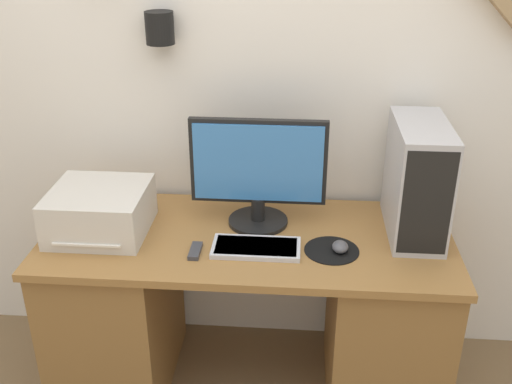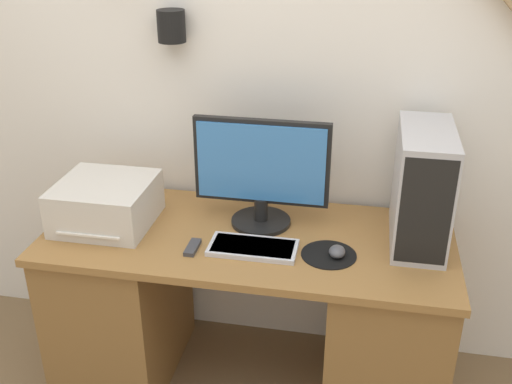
{
  "view_description": "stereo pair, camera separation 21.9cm",
  "coord_description": "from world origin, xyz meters",
  "px_view_note": "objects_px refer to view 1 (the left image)",
  "views": [
    {
      "loc": [
        0.19,
        -1.63,
        1.86
      ],
      "look_at": [
        0.03,
        0.33,
        0.91
      ],
      "focal_mm": 42.0,
      "sensor_mm": 36.0,
      "label": 1
    },
    {
      "loc": [
        0.4,
        -1.61,
        1.86
      ],
      "look_at": [
        0.03,
        0.33,
        0.91
      ],
      "focal_mm": 42.0,
      "sensor_mm": 36.0,
      "label": 2
    }
  ],
  "objects_px": {
    "mouse": "(340,247)",
    "computer_tower": "(417,180)",
    "printer": "(100,211)",
    "monitor": "(258,170)",
    "remote_control": "(195,251)",
    "keyboard": "(256,247)"
  },
  "relations": [
    {
      "from": "computer_tower",
      "to": "printer",
      "type": "bearing_deg",
      "value": -175.29
    },
    {
      "from": "keyboard",
      "to": "remote_control",
      "type": "height_order",
      "value": "keyboard"
    },
    {
      "from": "computer_tower",
      "to": "keyboard",
      "type": "bearing_deg",
      "value": -161.81
    },
    {
      "from": "mouse",
      "to": "remote_control",
      "type": "distance_m",
      "value": 0.52
    },
    {
      "from": "mouse",
      "to": "computer_tower",
      "type": "distance_m",
      "value": 0.39
    },
    {
      "from": "mouse",
      "to": "printer",
      "type": "relative_size",
      "value": 0.2
    },
    {
      "from": "printer",
      "to": "remote_control",
      "type": "distance_m",
      "value": 0.41
    },
    {
      "from": "computer_tower",
      "to": "printer",
      "type": "height_order",
      "value": "computer_tower"
    },
    {
      "from": "mouse",
      "to": "remote_control",
      "type": "relative_size",
      "value": 0.65
    },
    {
      "from": "monitor",
      "to": "printer",
      "type": "distance_m",
      "value": 0.62
    },
    {
      "from": "computer_tower",
      "to": "printer",
      "type": "distance_m",
      "value": 1.2
    },
    {
      "from": "computer_tower",
      "to": "remote_control",
      "type": "xyz_separation_m",
      "value": [
        -0.8,
        -0.23,
        -0.21
      ]
    },
    {
      "from": "monitor",
      "to": "remote_control",
      "type": "bearing_deg",
      "value": -130.26
    },
    {
      "from": "printer",
      "to": "remote_control",
      "type": "height_order",
      "value": "printer"
    },
    {
      "from": "computer_tower",
      "to": "remote_control",
      "type": "relative_size",
      "value": 3.92
    },
    {
      "from": "mouse",
      "to": "remote_control",
      "type": "xyz_separation_m",
      "value": [
        -0.52,
        -0.04,
        -0.02
      ]
    },
    {
      "from": "keyboard",
      "to": "remote_control",
      "type": "distance_m",
      "value": 0.22
    },
    {
      "from": "monitor",
      "to": "mouse",
      "type": "xyz_separation_m",
      "value": [
        0.31,
        -0.2,
        -0.2
      ]
    },
    {
      "from": "computer_tower",
      "to": "remote_control",
      "type": "distance_m",
      "value": 0.86
    },
    {
      "from": "mouse",
      "to": "printer",
      "type": "xyz_separation_m",
      "value": [
        -0.91,
        0.09,
        0.06
      ]
    },
    {
      "from": "keyboard",
      "to": "printer",
      "type": "distance_m",
      "value": 0.61
    },
    {
      "from": "computer_tower",
      "to": "monitor",
      "type": "bearing_deg",
      "value": 178.34
    }
  ]
}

